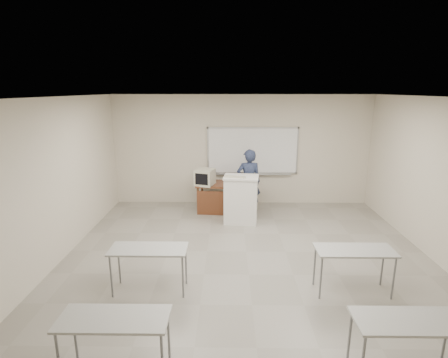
{
  "coord_description": "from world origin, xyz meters",
  "views": [
    {
      "loc": [
        -0.36,
        -5.47,
        3.13
      ],
      "look_at": [
        -0.46,
        2.2,
        1.15
      ],
      "focal_mm": 28.0,
      "sensor_mm": 36.0,
      "label": 1
    }
  ],
  "objects_px": {
    "whiteboard": "(253,151)",
    "laptop": "(242,183)",
    "mouse": "(242,185)",
    "keyboard": "(235,177)",
    "crt_monitor": "(205,177)",
    "instructor_desk": "(227,192)",
    "presenter": "(249,182)",
    "podium": "(241,199)"
  },
  "relations": [
    {
      "from": "instructor_desk",
      "to": "laptop",
      "type": "xyz_separation_m",
      "value": [
        0.39,
        -0.01,
        0.25
      ]
    },
    {
      "from": "podium",
      "to": "mouse",
      "type": "bearing_deg",
      "value": 93.07
    },
    {
      "from": "instructor_desk",
      "to": "laptop",
      "type": "relative_size",
      "value": 5.13
    },
    {
      "from": "laptop",
      "to": "mouse",
      "type": "height_order",
      "value": "laptop"
    },
    {
      "from": "laptop",
      "to": "podium",
      "type": "bearing_deg",
      "value": -91.58
    },
    {
      "from": "mouse",
      "to": "presenter",
      "type": "height_order",
      "value": "presenter"
    },
    {
      "from": "mouse",
      "to": "keyboard",
      "type": "height_order",
      "value": "keyboard"
    },
    {
      "from": "whiteboard",
      "to": "laptop",
      "type": "height_order",
      "value": "whiteboard"
    },
    {
      "from": "instructor_desk",
      "to": "presenter",
      "type": "distance_m",
      "value": 0.63
    },
    {
      "from": "whiteboard",
      "to": "presenter",
      "type": "bearing_deg",
      "value": -99.46
    },
    {
      "from": "podium",
      "to": "keyboard",
      "type": "xyz_separation_m",
      "value": [
        -0.15,
        -0.12,
        0.58
      ]
    },
    {
      "from": "instructor_desk",
      "to": "mouse",
      "type": "xyz_separation_m",
      "value": [
        0.38,
        -0.09,
        0.21
      ]
    },
    {
      "from": "keyboard",
      "to": "crt_monitor",
      "type": "bearing_deg",
      "value": 146.66
    },
    {
      "from": "podium",
      "to": "presenter",
      "type": "bearing_deg",
      "value": 77.01
    },
    {
      "from": "instructor_desk",
      "to": "mouse",
      "type": "bearing_deg",
      "value": -8.16
    },
    {
      "from": "instructor_desk",
      "to": "presenter",
      "type": "xyz_separation_m",
      "value": [
        0.56,
        -0.08,
        0.28
      ]
    },
    {
      "from": "crt_monitor",
      "to": "podium",
      "type": "bearing_deg",
      "value": -19.07
    },
    {
      "from": "laptop",
      "to": "keyboard",
      "type": "height_order",
      "value": "keyboard"
    },
    {
      "from": "instructor_desk",
      "to": "whiteboard",
      "type": "bearing_deg",
      "value": 53.01
    },
    {
      "from": "whiteboard",
      "to": "laptop",
      "type": "bearing_deg",
      "value": -111.16
    },
    {
      "from": "whiteboard",
      "to": "presenter",
      "type": "distance_m",
      "value": 1.08
    },
    {
      "from": "mouse",
      "to": "keyboard",
      "type": "distance_m",
      "value": 0.84
    },
    {
      "from": "instructor_desk",
      "to": "keyboard",
      "type": "bearing_deg",
      "value": -71.72
    },
    {
      "from": "crt_monitor",
      "to": "keyboard",
      "type": "bearing_deg",
      "value": -28.93
    },
    {
      "from": "crt_monitor",
      "to": "keyboard",
      "type": "relative_size",
      "value": 1.03
    },
    {
      "from": "podium",
      "to": "mouse",
      "type": "height_order",
      "value": "podium"
    },
    {
      "from": "podium",
      "to": "mouse",
      "type": "xyz_separation_m",
      "value": [
        0.04,
        0.6,
        0.19
      ]
    },
    {
      "from": "whiteboard",
      "to": "laptop",
      "type": "relative_size",
      "value": 8.24
    },
    {
      "from": "whiteboard",
      "to": "crt_monitor",
      "type": "bearing_deg",
      "value": -147.62
    },
    {
      "from": "laptop",
      "to": "presenter",
      "type": "xyz_separation_m",
      "value": [
        0.16,
        -0.07,
        0.04
      ]
    },
    {
      "from": "laptop",
      "to": "whiteboard",
      "type": "bearing_deg",
      "value": 71.54
    },
    {
      "from": "whiteboard",
      "to": "podium",
      "type": "height_order",
      "value": "whiteboard"
    },
    {
      "from": "mouse",
      "to": "laptop",
      "type": "bearing_deg",
      "value": 85.93
    },
    {
      "from": "podium",
      "to": "keyboard",
      "type": "height_order",
      "value": "keyboard"
    },
    {
      "from": "presenter",
      "to": "crt_monitor",
      "type": "bearing_deg",
      "value": -8.73
    },
    {
      "from": "whiteboard",
      "to": "instructor_desk",
      "type": "bearing_deg",
      "value": -131.9
    },
    {
      "from": "podium",
      "to": "laptop",
      "type": "relative_size",
      "value": 3.8
    },
    {
      "from": "instructor_desk",
      "to": "podium",
      "type": "bearing_deg",
      "value": -58.65
    },
    {
      "from": "laptop",
      "to": "crt_monitor",
      "type": "bearing_deg",
      "value": -177.43
    },
    {
      "from": "crt_monitor",
      "to": "mouse",
      "type": "relative_size",
      "value": 5.29
    },
    {
      "from": "presenter",
      "to": "whiteboard",
      "type": "bearing_deg",
      "value": -104.46
    },
    {
      "from": "presenter",
      "to": "podium",
      "type": "bearing_deg",
      "value": 65.47
    }
  ]
}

